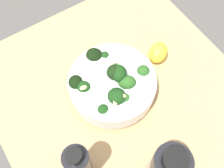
% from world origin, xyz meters
% --- Properties ---
extents(ground_plane, '(0.62, 0.62, 0.04)m').
position_xyz_m(ground_plane, '(0.00, 0.00, -0.02)').
color(ground_plane, tan).
extents(bowl_of_broccoli, '(0.21, 0.21, 0.10)m').
position_xyz_m(bowl_of_broccoli, '(0.01, -0.00, 0.04)').
color(bowl_of_broccoli, white).
rests_on(bowl_of_broccoli, ground_plane).
extents(lemon_wedge, '(0.08, 0.07, 0.05)m').
position_xyz_m(lemon_wedge, '(-0.15, -0.02, 0.03)').
color(lemon_wedge, yellow).
rests_on(lemon_wedge, ground_plane).
extents(bottle_short, '(0.05, 0.05, 0.18)m').
position_xyz_m(bottle_short, '(0.18, 0.14, 0.08)').
color(bottle_short, black).
rests_on(bottle_short, ground_plane).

